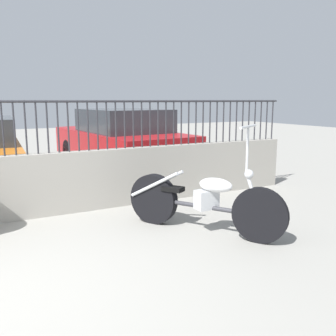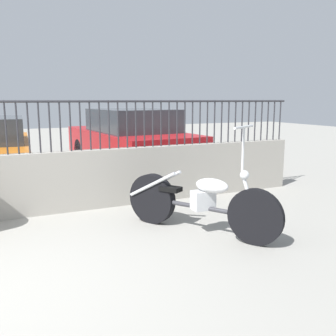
{
  "view_description": "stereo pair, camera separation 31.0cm",
  "coord_description": "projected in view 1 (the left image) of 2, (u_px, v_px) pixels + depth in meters",
  "views": [
    {
      "loc": [
        0.1,
        -3.23,
        1.68
      ],
      "look_at": [
        2.61,
        1.47,
        0.7
      ],
      "focal_mm": 40.0,
      "sensor_mm": 36.0,
      "label": 1
    },
    {
      "loc": [
        0.37,
        -3.37,
        1.68
      ],
      "look_at": [
        2.61,
        1.47,
        0.7
      ],
      "focal_mm": 40.0,
      "sensor_mm": 36.0,
      "label": 2
    }
  ],
  "objects": [
    {
      "name": "motorcycle_dark_grey",
      "position": [
        195.0,
        200.0,
        4.8
      ],
      "size": [
        1.23,
        1.88,
        1.39
      ],
      "rotation": [
        0.0,
        0.0,
        -1.01
      ],
      "color": "black",
      "rests_on": "ground_plane"
    },
    {
      "name": "car_red",
      "position": [
        121.0,
        139.0,
        9.12
      ],
      "size": [
        2.17,
        4.59,
        1.46
      ],
      "rotation": [
        0.0,
        0.0,
        1.65
      ],
      "color": "black",
      "rests_on": "ground_plane"
    }
  ]
}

